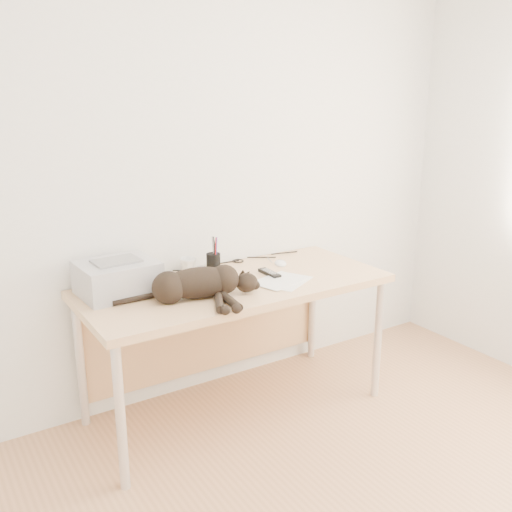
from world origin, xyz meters
TOP-DOWN VIEW (x-y plane):
  - wall_back at (0.00, 1.75)m, footprint 3.50×0.00m
  - desk at (0.00, 1.48)m, footprint 1.60×0.70m
  - printer at (-0.57, 1.55)m, footprint 0.38×0.32m
  - papers at (0.22, 1.27)m, footprint 0.35×0.30m
  - cat at (-0.28, 1.28)m, footprint 0.68×0.42m
  - mug at (-0.13, 1.67)m, footprint 0.12×0.12m
  - pen_cup at (-0.01, 1.61)m, footprint 0.08×0.08m
  - remote_grey at (-0.04, 1.60)m, footprint 0.11×0.19m
  - remote_black at (0.22, 1.40)m, footprint 0.05×0.17m
  - mouse at (0.38, 1.53)m, footprint 0.11×0.13m
  - cable_tangle at (0.00, 1.70)m, footprint 1.36×0.07m

SIDE VIEW (x-z plane):
  - desk at x=0.00m, z-range 0.24..0.98m
  - papers at x=0.22m, z-range 0.74..0.75m
  - cable_tangle at x=0.00m, z-range 0.74..0.75m
  - remote_black at x=0.22m, z-range 0.74..0.76m
  - remote_grey at x=-0.04m, z-range 0.74..0.76m
  - mouse at x=0.38m, z-range 0.74..0.78m
  - mug at x=-0.13m, z-range 0.74..0.82m
  - pen_cup at x=-0.01m, z-range 0.70..0.89m
  - cat at x=-0.28m, z-range 0.73..0.89m
  - printer at x=-0.57m, z-range 0.74..0.91m
  - wall_back at x=0.00m, z-range -0.45..3.05m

